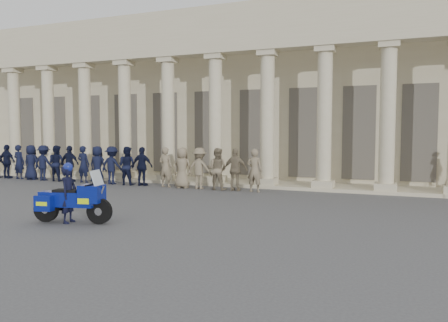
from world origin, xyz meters
TOP-DOWN VIEW (x-y plane):
  - ground at (0.00, 0.00)m, footprint 90.00×90.00m
  - building at (-0.00, 14.74)m, footprint 40.00×12.50m
  - officer_rank at (-6.59, 6.41)m, footprint 16.10×0.71m
  - motorcycle at (-1.67, -1.58)m, footprint 2.38×1.16m
  - rider at (-1.80, -1.61)m, footprint 0.51×0.67m

SIDE VIEW (x-z plane):
  - ground at x=0.00m, z-range 0.00..0.00m
  - motorcycle at x=-1.67m, z-range -0.10..1.44m
  - rider at x=-1.80m, z-range 0.00..1.74m
  - officer_rank at x=-6.59m, z-range 0.00..1.88m
  - building at x=0.00m, z-range 0.02..9.02m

